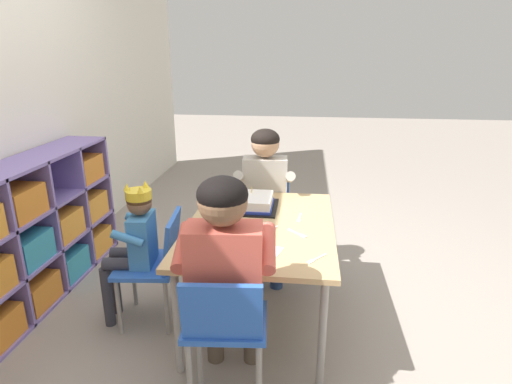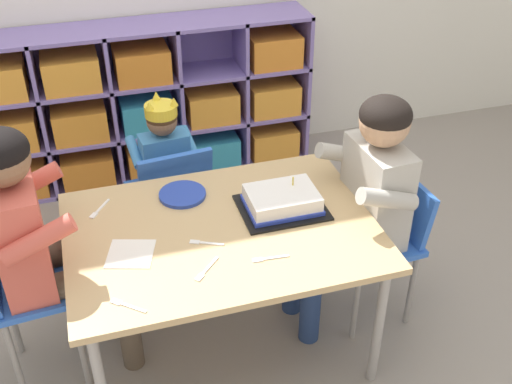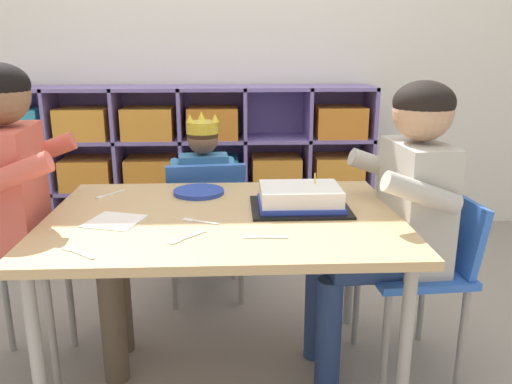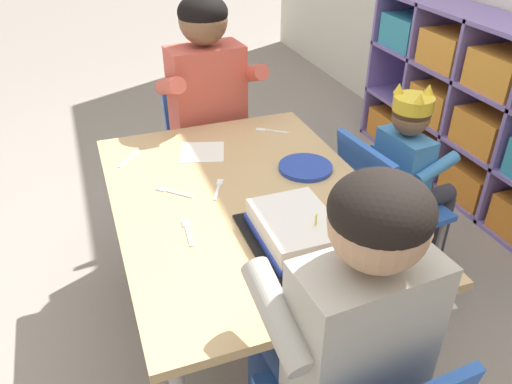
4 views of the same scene
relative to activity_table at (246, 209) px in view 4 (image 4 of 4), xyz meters
name	(u,v)px [view 4 (image 4 of 4)]	position (x,y,z in m)	size (l,w,h in m)	color
ground	(248,330)	(0.00, 0.00, -0.55)	(16.00, 16.00, 0.00)	gray
activity_table	(246,209)	(0.00, 0.00, 0.00)	(1.12, 0.80, 0.59)	tan
classroom_chair_blue	(382,202)	(-0.09, 0.58, -0.16)	(0.38, 0.38, 0.65)	blue
child_with_crown	(411,165)	(-0.10, 0.69, -0.03)	(0.31, 0.31, 0.83)	#3D7FBC
classroom_chair_adult_side	(206,138)	(-0.73, 0.06, -0.10)	(0.33, 0.36, 0.70)	blue
adult_helper_seated	(213,101)	(-0.62, 0.07, 0.12)	(0.45, 0.42, 1.07)	#D15647
guest_at_table_side	(346,317)	(0.57, 0.03, 0.07)	(0.44, 0.42, 1.01)	#B2ADA3
birthday_cake_on_tray	(296,230)	(0.25, 0.06, 0.08)	(0.32, 0.26, 0.11)	black
paper_plate_stack	(305,167)	(-0.09, 0.25, 0.05)	(0.18, 0.18, 0.01)	#233DA3
paper_napkin_square	(202,152)	(-0.33, -0.05, 0.05)	(0.15, 0.15, 0.00)	white
fork_at_table_front_edge	(218,188)	(-0.08, -0.07, 0.05)	(0.12, 0.07, 0.00)	white
fork_scattered_mid_table	(270,131)	(-0.41, 0.24, 0.05)	(0.09, 0.11, 0.00)	white
fork_near_cake_tray	(172,192)	(-0.11, -0.21, 0.05)	(0.10, 0.11, 0.00)	white
fork_by_napkin	(131,157)	(-0.38, -0.30, 0.05)	(0.11, 0.09, 0.00)	white
fork_near_child_seat	(188,230)	(0.11, -0.21, 0.05)	(0.13, 0.03, 0.00)	white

